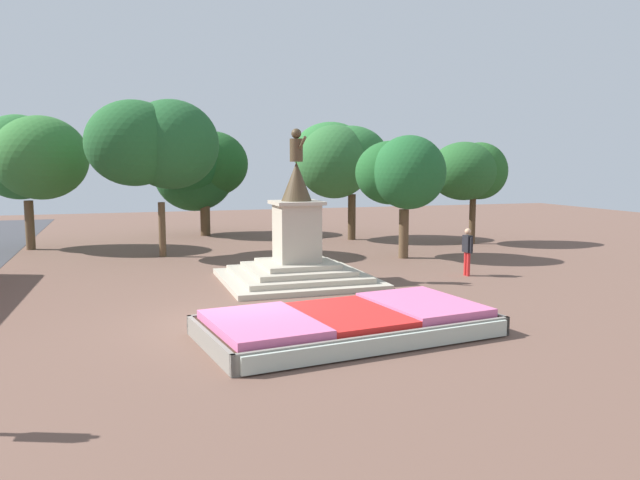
% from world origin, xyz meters
% --- Properties ---
extents(ground_plane, '(77.02, 77.02, 0.00)m').
position_xyz_m(ground_plane, '(0.00, 0.00, 0.00)').
color(ground_plane, brown).
extents(flower_planter, '(7.32, 4.47, 0.63)m').
position_xyz_m(flower_planter, '(2.28, -1.92, 0.29)').
color(flower_planter, '#38281C').
rests_on(flower_planter, ground_plane).
extents(statue_monument, '(5.08, 5.08, 5.26)m').
position_xyz_m(statue_monument, '(2.95, 5.04, 0.98)').
color(statue_monument, '#B4A995').
rests_on(statue_monument, ground_plane).
extents(pedestrian_near_planter, '(0.23, 0.57, 1.74)m').
position_xyz_m(pedestrian_near_planter, '(9.17, 4.18, 1.01)').
color(pedestrian_near_planter, red).
rests_on(pedestrian_near_planter, ground_plane).
extents(park_tree_far_left, '(5.32, 4.84, 6.00)m').
position_xyz_m(park_tree_far_left, '(1.60, 20.32, 3.85)').
color(park_tree_far_left, '#4C3823').
rests_on(park_tree_far_left, ground_plane).
extents(park_tree_behind_statue, '(5.25, 5.03, 6.39)m').
position_xyz_m(park_tree_behind_statue, '(-6.68, 16.72, 4.36)').
color(park_tree_behind_statue, brown).
rests_on(park_tree_behind_statue, ground_plane).
extents(park_tree_far_right, '(4.99, 4.70, 6.29)m').
position_xyz_m(park_tree_far_right, '(8.39, 16.06, 4.40)').
color(park_tree_far_right, '#4C3823').
rests_on(park_tree_far_right, ground_plane).
extents(park_tree_street_side, '(4.11, 3.33, 5.16)m').
position_xyz_m(park_tree_street_side, '(14.08, 12.20, 3.68)').
color(park_tree_street_side, '#4C3823').
rests_on(park_tree_street_side, ground_plane).
extents(park_tree_mid_canopy, '(5.66, 4.55, 6.84)m').
position_xyz_m(park_tree_mid_canopy, '(-1.26, 12.39, 4.91)').
color(park_tree_mid_canopy, brown).
rests_on(park_tree_mid_canopy, ground_plane).
extents(park_tree_distant, '(3.50, 3.94, 5.26)m').
position_xyz_m(park_tree_distant, '(8.64, 8.81, 3.67)').
color(park_tree_distant, brown).
rests_on(park_tree_distant, ground_plane).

